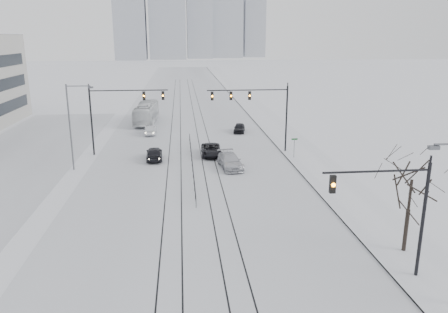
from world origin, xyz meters
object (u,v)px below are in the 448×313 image
sedan_nb_front (211,150)px  traffic_mast_near (397,206)px  sedan_nb_right (230,161)px  sedan_sb_inner (154,154)px  sedan_sb_outer (151,130)px  sedan_nb_far (239,128)px  box_truck (146,113)px  bare_tree (411,187)px

sedan_nb_front → traffic_mast_near: bearing=-72.5°
traffic_mast_near → sedan_nb_right: size_ratio=1.35×
sedan_sb_inner → sedan_sb_outer: 13.72m
sedan_sb_outer → sedan_nb_far: (12.86, 0.18, -0.02)m
sedan_nb_right → sedan_nb_far: bearing=72.4°
sedan_nb_far → sedan_sb_inner: bearing=-118.6°
sedan_nb_right → sedan_nb_far: sedan_nb_right is taller
sedan_nb_far → sedan_sb_outer: bearing=-167.9°
sedan_sb_outer → sedan_nb_far: bearing=-178.2°
traffic_mast_near → sedan_nb_far: 41.15m
sedan_nb_right → box_truck: (-10.72, 26.57, 0.86)m
sedan_sb_inner → box_truck: size_ratio=0.38×
sedan_nb_front → sedan_nb_right: sedan_nb_right is taller
sedan_sb_outer → sedan_nb_front: (7.84, -12.45, 0.02)m
sedan_nb_far → box_truck: box_truck is taller
traffic_mast_near → box_truck: (-17.46, 49.56, -2.95)m
bare_tree → sedan_sb_inner: bearing=126.0°
sedan_sb_inner → sedan_nb_far: bearing=-132.7°
traffic_mast_near → bare_tree: 3.85m
box_truck → sedan_sb_outer: bearing=101.5°
sedan_sb_inner → sedan_nb_front: 6.70m
bare_tree → sedan_sb_inner: (-17.40, 23.99, -3.73)m
traffic_mast_near → sedan_sb_outer: bearing=111.8°
bare_tree → box_truck: bearing=113.1°
sedan_sb_inner → box_truck: 22.72m
traffic_mast_near → box_truck: size_ratio=0.60×
sedan_sb_outer → traffic_mast_near: bearing=112.8°
sedan_sb_outer → sedan_nb_front: sedan_nb_front is taller
sedan_sb_inner → bare_tree: bearing=123.3°
box_truck → sedan_nb_front: bearing=116.7°
sedan_sb_inner → sedan_nb_right: bearing=151.4°
traffic_mast_near → sedan_sb_inner: 31.10m
bare_tree → sedan_nb_right: size_ratio=1.17×
traffic_mast_near → sedan_nb_front: bearing=106.6°
sedan_nb_right → box_truck: box_truck is taller
sedan_nb_front → sedan_nb_far: (5.02, 12.62, -0.03)m
sedan_nb_right → sedan_nb_far: 18.15m
sedan_sb_outer → sedan_nb_front: size_ratio=0.82×
traffic_mast_near → sedan_nb_right: bearing=106.3°
sedan_sb_outer → sedan_nb_front: bearing=123.3°
sedan_sb_outer → box_truck: 9.04m
sedan_nb_right → box_truck: size_ratio=0.45×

